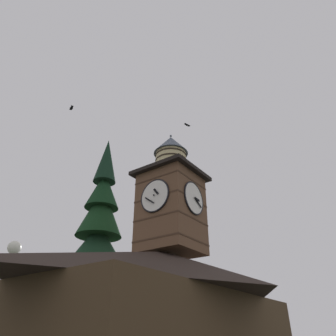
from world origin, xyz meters
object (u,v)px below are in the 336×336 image
clock_tower (171,199)px  flying_bird_low (71,108)px  building_main (163,310)px  flying_bird_high (187,125)px  pine_tree_behind (96,261)px  moon (14,247)px

clock_tower → flying_bird_low: bearing=-33.8°
building_main → flying_bird_high: (-5.88, -1.71, 16.34)m
flying_bird_low → pine_tree_behind: bearing=-151.6°
building_main → pine_tree_behind: bearing=-102.6°
pine_tree_behind → moon: (-9.85, -30.83, 7.67)m
building_main → flying_bird_low: 13.76m
pine_tree_behind → flying_bird_low: 11.37m
flying_bird_low → moon: bearing=-115.7°
clock_tower → moon: 40.20m
pine_tree_behind → flying_bird_high: bearing=125.0°
flying_bird_high → pine_tree_behind: bearing=-55.0°
clock_tower → flying_bird_low: size_ratio=16.63×
pine_tree_behind → flying_bird_high: flying_bird_high is taller
building_main → moon: bearing=-106.7°
moon → clock_tower: bearing=74.4°
moon → flying_bird_high: 37.54m
building_main → moon: (-11.56, -38.50, 11.47)m
building_main → clock_tower: bearing=-176.6°
pine_tree_behind → flying_bird_low: size_ratio=34.54×
clock_tower → flying_bird_low: flying_bird_low is taller
flying_bird_high → building_main: bearing=16.2°
building_main → moon: 41.80m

